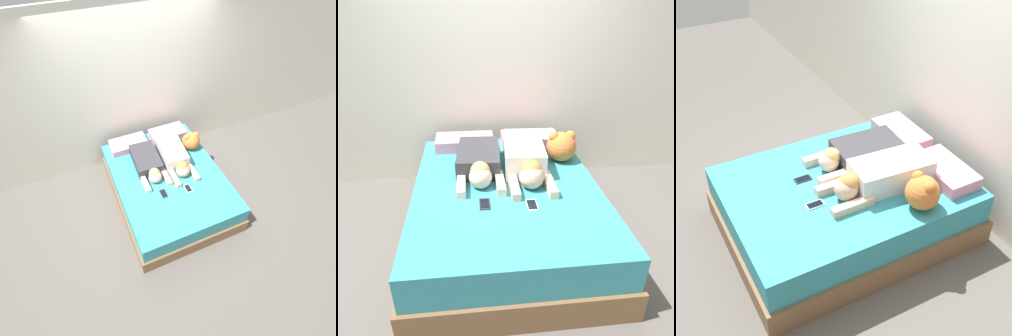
# 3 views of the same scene
# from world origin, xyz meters

# --- Properties ---
(ground_plane) EXTENTS (12.00, 12.00, 0.00)m
(ground_plane) POSITION_xyz_m (0.00, 0.00, 0.00)
(ground_plane) COLOR #5B5651
(wall_back) EXTENTS (12.00, 0.06, 2.60)m
(wall_back) POSITION_xyz_m (0.00, 1.20, 1.30)
(wall_back) COLOR silver
(wall_back) RESTS_ON ground_plane
(bed) EXTENTS (1.61, 2.10, 0.52)m
(bed) POSITION_xyz_m (0.00, 0.00, 0.26)
(bed) COLOR brown
(bed) RESTS_ON ground_plane
(pillow_head_left) EXTENTS (0.60, 0.33, 0.12)m
(pillow_head_left) POSITION_xyz_m (-0.35, 0.82, 0.58)
(pillow_head_left) COLOR pink
(pillow_head_left) RESTS_ON bed
(pillow_head_right) EXTENTS (0.60, 0.33, 0.12)m
(pillow_head_right) POSITION_xyz_m (0.35, 0.82, 0.58)
(pillow_head_right) COLOR pink
(pillow_head_right) RESTS_ON bed
(person_left) EXTENTS (0.42, 0.88, 0.22)m
(person_left) POSITION_xyz_m (-0.22, 0.25, 0.61)
(person_left) COLOR #333338
(person_left) RESTS_ON bed
(person_right) EXTENTS (0.41, 1.00, 0.24)m
(person_right) POSITION_xyz_m (0.20, 0.24, 0.64)
(person_right) COLOR silver
(person_right) RESTS_ON bed
(cell_phone_left) EXTENTS (0.08, 0.15, 0.01)m
(cell_phone_left) POSITION_xyz_m (-0.20, -0.30, 0.53)
(cell_phone_left) COLOR #2D2D33
(cell_phone_left) RESTS_ON bed
(cell_phone_right) EXTENTS (0.08, 0.15, 0.01)m
(cell_phone_right) POSITION_xyz_m (0.16, -0.36, 0.53)
(cell_phone_right) COLOR silver
(cell_phone_right) RESTS_ON bed
(plush_toy) EXTENTS (0.29, 0.29, 0.30)m
(plush_toy) POSITION_xyz_m (0.58, 0.40, 0.67)
(plush_toy) COLOR orange
(plush_toy) RESTS_ON bed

